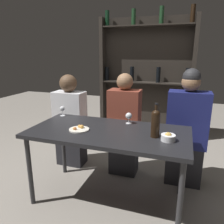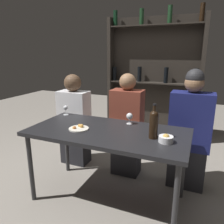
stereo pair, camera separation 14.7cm
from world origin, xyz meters
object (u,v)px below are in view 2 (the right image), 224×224
Objects in this scene: wine_bottle at (154,123)px; seated_person_left at (75,122)px; seated_person_right at (189,134)px; wine_glass_1 at (130,117)px; seated_person_center at (127,128)px; snack_bowl at (166,139)px; wine_glass_0 at (66,108)px; food_plate_0 at (79,128)px.

wine_bottle is 0.25× the size of seated_person_left.
seated_person_right is at bearing -0.00° from seated_person_left.
seated_person_center reaches higher than wine_glass_1.
seated_person_right is (0.70, -0.00, 0.04)m from seated_person_center.
seated_person_left is (-1.26, 0.62, -0.21)m from snack_bowl.
seated_person_center is at bearing 131.25° from snack_bowl.
seated_person_center is at bearing 126.88° from wine_bottle.
snack_bowl is 0.10× the size of seated_person_center.
wine_bottle is at bearing -16.17° from wine_glass_0.
wine_bottle is 2.61× the size of wine_glass_1.
seated_person_right reaches higher than wine_glass_0.
snack_bowl is at bearing -38.57° from wine_glass_1.
food_plate_0 is (-0.70, -0.05, -0.12)m from wine_bottle.
wine_glass_0 is 0.54m from food_plate_0.
seated_person_left is at bearing 153.52° from wine_bottle.
wine_glass_0 is at bearing 163.83° from wine_bottle.
food_plate_0 is at bearing -54.26° from seated_person_left.
wine_glass_1 is 0.97× the size of snack_bowl.
food_plate_0 is 0.82m from snack_bowl.
seated_person_left reaches higher than wine_glass_1.
wine_bottle is at bearing -43.16° from wine_glass_1.
wine_glass_1 is at bearing -66.62° from seated_person_center.
snack_bowl is (1.21, -0.37, -0.05)m from wine_glass_0.
seated_person_right reaches higher than snack_bowl.
food_plate_0 is 0.16× the size of seated_person_left.
wine_glass_0 is 0.79m from wine_glass_1.
wine_glass_0 is at bearing -159.11° from seated_person_center.
food_plate_0 is (0.39, -0.37, -0.07)m from wine_glass_0.
snack_bowl is at bearing -16.85° from wine_glass_0.
seated_person_left is (-0.05, 0.25, -0.26)m from wine_glass_0.
snack_bowl is 0.10× the size of seated_person_left.
food_plate_0 is at bearing -42.93° from wine_glass_0.
wine_bottle is at bearing 4.00° from food_plate_0.
wine_bottle is at bearing -53.12° from seated_person_center.
seated_person_center is (-0.43, 0.57, -0.30)m from wine_bottle.
seated_person_left reaches higher than food_plate_0.
seated_person_right is (0.27, 0.57, -0.26)m from wine_bottle.
snack_bowl is at bearing -23.08° from wine_bottle.
wine_glass_0 is (-1.09, 0.32, -0.06)m from wine_bottle.
wine_glass_1 reaches higher than snack_bowl.
seated_person_right is at bearing 26.37° from wine_glass_1.
wine_glass_1 is 0.09× the size of seated_person_center.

